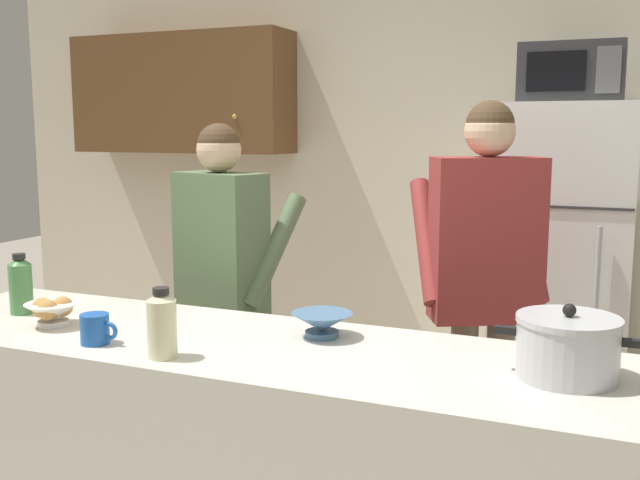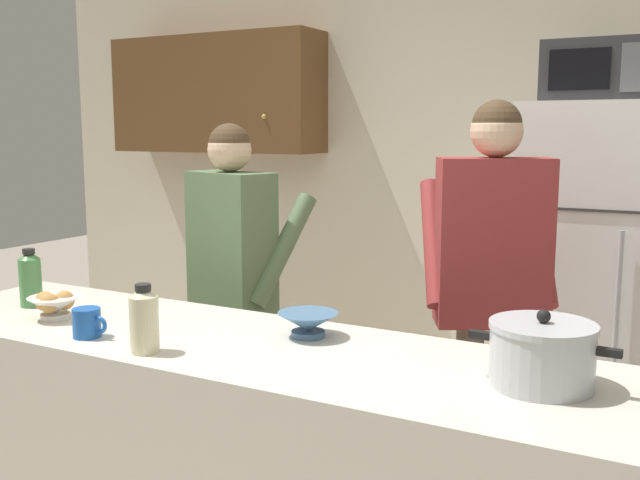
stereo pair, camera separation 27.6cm
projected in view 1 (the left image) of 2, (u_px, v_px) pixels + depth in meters
The scene contains 12 objects.
back_wall_unit at pixel (390, 163), 4.39m from camera, with size 6.00×0.48×2.60m.
kitchen_island at pixel (254, 479), 2.37m from camera, with size 2.56×0.68×0.92m, color silver.
refrigerator at pixel (562, 275), 3.70m from camera, with size 0.64×0.68×1.71m.
microwave at pixel (572, 74), 3.53m from camera, with size 0.48×0.37×0.28m.
person_near_pot at pixel (223, 265), 3.17m from camera, with size 0.58×0.52×1.61m.
person_by_sink at pixel (485, 261), 2.92m from camera, with size 0.63×0.58×1.70m.
cooking_pot at pixel (567, 347), 1.96m from camera, with size 0.39×0.28×0.21m.
coffee_mug at pixel (96, 329), 2.28m from camera, with size 0.13×0.09×0.10m.
bread_bowl at pixel (52, 311), 2.49m from camera, with size 0.19×0.19×0.10m.
empty_bowl at pixel (322, 323), 2.36m from camera, with size 0.20×0.20×0.08m.
bottle_near_edge at pixel (21, 284), 2.65m from camera, with size 0.08×0.08×0.22m.
bottle_mid_counter at pixel (162, 324), 2.14m from camera, with size 0.09×0.09×0.21m.
Camera 1 is at (1.06, -1.97, 1.59)m, focal length 41.03 mm.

